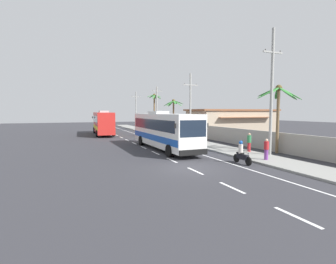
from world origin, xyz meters
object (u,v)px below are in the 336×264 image
palm_nearest (154,105)px  palm_third (278,101)px  coach_bus_far_lane (103,122)px  pedestrian_far_walk (266,149)px  motorcycle_beside_bus (242,154)px  pedestrian_midwalk (189,133)px  pedestrian_near_kerb (249,142)px  roadside_building (231,122)px  utility_pole_nearest (272,91)px  utility_pole_distant (136,109)px  palm_second (174,108)px  utility_pole_far (157,108)px  utility_pole_mid (190,105)px  coach_bus_foreground (163,129)px  motorcycle_trailing (156,134)px

palm_nearest → palm_third: 31.51m
coach_bus_far_lane → pedestrian_far_walk: 28.59m
palm_third → pedestrian_far_walk: bearing=-144.2°
motorcycle_beside_bus → pedestrian_midwalk: bearing=78.3°
coach_bus_far_lane → pedestrian_near_kerb: bearing=-68.0°
roadside_building → pedestrian_far_walk: bearing=-119.1°
utility_pole_nearest → palm_third: size_ratio=1.72×
coach_bus_far_lane → palm_nearest: (11.07, 6.80, 3.06)m
utility_pole_distant → roadside_building: size_ratio=0.63×
utility_pole_nearest → palm_second: utility_pole_nearest is taller
utility_pole_far → palm_third: bearing=-87.5°
palm_second → roadside_building: palm_second is taller
coach_bus_far_lane → motorcycle_beside_bus: (6.01, -27.31, -1.35)m
utility_pole_mid → roadside_building: size_ratio=0.65×
coach_bus_foreground → utility_pole_nearest: (6.80, -7.11, 3.42)m
utility_pole_mid → palm_second: size_ratio=1.50×
utility_pole_nearest → palm_nearest: 32.49m
palm_nearest → roadside_building: (7.80, -14.96, -3.01)m
roadside_building → utility_pole_far: bearing=123.8°
utility_pole_mid → palm_second: 10.07m
utility_pole_nearest → palm_third: utility_pole_nearest is taller
coach_bus_far_lane → palm_third: size_ratio=1.90×
palm_second → pedestrian_far_walk: bearing=-98.2°
pedestrian_far_walk → palm_third: size_ratio=0.26×
coach_bus_far_lane → motorcycle_beside_bus: 28.00m
utility_pole_nearest → palm_third: 2.14m
pedestrian_near_kerb → pedestrian_far_walk: size_ratio=1.07×
utility_pole_nearest → utility_pole_mid: utility_pole_nearest is taller
utility_pole_nearest → utility_pole_distant: utility_pole_nearest is taller
coach_bus_foreground → pedestrian_near_kerb: bearing=-39.7°
utility_pole_mid → pedestrian_midwalk: bearing=-120.6°
coach_bus_far_lane → pedestrian_near_kerb: coach_bus_far_lane is taller
palm_second → utility_pole_far: bearing=105.1°
coach_bus_foreground → motorcycle_beside_bus: (2.67, -8.75, -1.31)m
coach_bus_far_lane → motorcycle_trailing: (5.77, -9.53, -1.35)m
utility_pole_far → utility_pole_distant: (-0.16, 14.90, 0.06)m
pedestrian_midwalk → palm_third: bearing=-108.6°
motorcycle_trailing → roadside_building: bearing=5.9°
pedestrian_far_walk → utility_pole_distant: utility_pole_distant is taller
coach_bus_foreground → pedestrian_far_walk: bearing=-61.1°
coach_bus_far_lane → palm_nearest: bearing=31.6°
coach_bus_foreground → pedestrian_near_kerb: coach_bus_foreground is taller
utility_pole_nearest → palm_third: bearing=29.4°
coach_bus_foreground → utility_pole_nearest: bearing=-46.3°
motorcycle_trailing → pedestrian_midwalk: size_ratio=1.23×
utility_pole_mid → utility_pole_far: 14.91m
pedestrian_far_walk → palm_nearest: size_ratio=0.21×
utility_pole_nearest → palm_second: (1.85, 24.82, -1.03)m
pedestrian_midwalk → motorcycle_trailing: bearing=101.4°
coach_bus_foreground → roadside_building: roadside_building is taller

